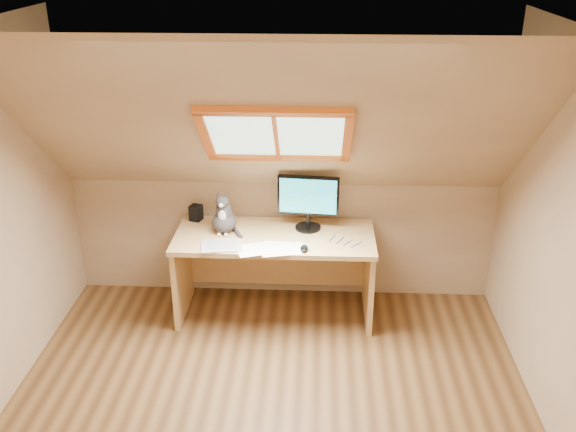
{
  "coord_description": "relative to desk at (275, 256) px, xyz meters",
  "views": [
    {
      "loc": [
        0.29,
        -3.12,
        2.86
      ],
      "look_at": [
        0.08,
        1.0,
        1.04
      ],
      "focal_mm": 40.0,
      "sensor_mm": 36.0,
      "label": 1
    }
  ],
  "objects": [
    {
      "name": "graphics_tablet",
      "position": [
        -0.38,
        -0.3,
        0.23
      ],
      "size": [
        0.33,
        0.26,
        0.01
      ],
      "primitive_type": "cube",
      "rotation": [
        0.0,
        0.0,
        0.16
      ],
      "color": "#B2B2B7",
      "rests_on": "desk"
    },
    {
      "name": "cat",
      "position": [
        -0.4,
        -0.03,
        0.35
      ],
      "size": [
        0.2,
        0.24,
        0.35
      ],
      "color": "#3A3533",
      "rests_on": "desk"
    },
    {
      "name": "desk_speaker",
      "position": [
        -0.66,
        0.18,
        0.28
      ],
      "size": [
        0.11,
        0.11,
        0.13
      ],
      "primitive_type": "cube",
      "rotation": [
        0.0,
        0.0,
        -0.32
      ],
      "color": "black",
      "rests_on": "desk"
    },
    {
      "name": "room_shell",
      "position": [
        0.04,
        -1.54,
        0.94
      ],
      "size": [
        3.52,
        3.52,
        2.41
      ],
      "color": "tan",
      "rests_on": "ground"
    },
    {
      "name": "ground",
      "position": [
        0.04,
        -1.45,
        -0.49
      ],
      "size": [
        3.5,
        3.5,
        0.0
      ],
      "primitive_type": "plane",
      "color": "brown",
      "rests_on": "ground"
    },
    {
      "name": "papers",
      "position": [
        -0.02,
        -0.33,
        0.22
      ],
      "size": [
        0.35,
        0.3,
        0.01
      ],
      "color": "white",
      "rests_on": "desk"
    },
    {
      "name": "mouse",
      "position": [
        0.24,
        -0.33,
        0.24
      ],
      "size": [
        0.06,
        0.11,
        0.03
      ],
      "primitive_type": "ellipsoid",
      "rotation": [
        0.0,
        0.0,
        0.01
      ],
      "color": "black",
      "rests_on": "desk"
    },
    {
      "name": "cables",
      "position": [
        0.44,
        -0.19,
        0.22
      ],
      "size": [
        0.51,
        0.26,
        0.01
      ],
      "color": "silver",
      "rests_on": "desk"
    },
    {
      "name": "monitor",
      "position": [
        0.26,
        0.06,
        0.48
      ],
      "size": [
        0.48,
        0.2,
        0.44
      ],
      "color": "black",
      "rests_on": "desk"
    },
    {
      "name": "desk",
      "position": [
        0.0,
        0.0,
        0.0
      ],
      "size": [
        1.56,
        0.68,
        0.71
      ],
      "color": "tan",
      "rests_on": "ground"
    }
  ]
}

